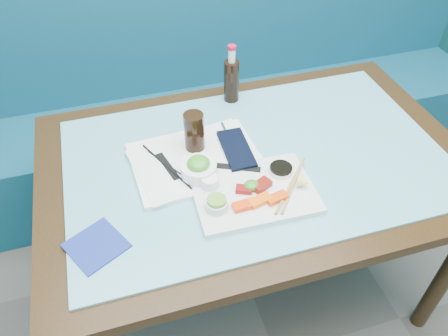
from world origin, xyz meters
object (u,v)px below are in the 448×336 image
object	(u,v)px
sashimi_plate	(254,192)
seaweed_bowl	(199,170)
cola_glass	(194,132)
dining_table	(255,178)
cola_bottle_body	(231,81)
serving_tray	(196,161)
booth_bench	(198,109)
blue_napkin	(96,245)

from	to	relation	value
sashimi_plate	seaweed_bowl	distance (m)	0.18
seaweed_bowl	cola_glass	bearing A→B (deg)	81.25
dining_table	cola_bottle_body	xyz separation A→B (m)	(0.02, 0.34, 0.17)
dining_table	serving_tray	xyz separation A→B (m)	(-0.19, 0.04, 0.10)
booth_bench	seaweed_bowl	distance (m)	1.00
booth_bench	blue_napkin	world-z (taller)	booth_bench
cola_glass	blue_napkin	bearing A→B (deg)	-139.25
serving_tray	blue_napkin	world-z (taller)	serving_tray
dining_table	sashimi_plate	distance (m)	0.19
booth_bench	serving_tray	world-z (taller)	booth_bench
cola_glass	dining_table	bearing A→B (deg)	-26.22
sashimi_plate	seaweed_bowl	xyz separation A→B (m)	(-0.14, 0.11, 0.03)
dining_table	seaweed_bowl	size ratio (longest dim) A/B	12.65
sashimi_plate	cola_glass	size ratio (longest dim) A/B	2.68
cola_bottle_body	blue_napkin	distance (m)	0.78
sashimi_plate	serving_tray	bearing A→B (deg)	126.49
booth_bench	cola_glass	size ratio (longest dim) A/B	22.50
sashimi_plate	blue_napkin	xyz separation A→B (m)	(-0.47, -0.06, -0.01)
sashimi_plate	blue_napkin	bearing A→B (deg)	-171.23
booth_bench	cola_bottle_body	world-z (taller)	booth_bench
cola_bottle_body	booth_bench	bearing A→B (deg)	92.29
dining_table	cola_bottle_body	bearing A→B (deg)	86.67
booth_bench	serving_tray	size ratio (longest dim) A/B	7.44
dining_table	booth_bench	bearing A→B (deg)	90.00
blue_napkin	sashimi_plate	bearing A→B (deg)	6.95
booth_bench	dining_table	size ratio (longest dim) A/B	2.14
serving_tray	sashimi_plate	bearing A→B (deg)	-58.62
sashimi_plate	serving_tray	distance (m)	0.23
sashimi_plate	blue_napkin	world-z (taller)	sashimi_plate
cola_bottle_body	blue_napkin	xyz separation A→B (m)	(-0.55, -0.55, -0.08)
dining_table	cola_glass	xyz separation A→B (m)	(-0.18, 0.09, 0.17)
dining_table	serving_tray	size ratio (longest dim) A/B	3.47
blue_napkin	cola_bottle_body	bearing A→B (deg)	44.97
booth_bench	dining_table	xyz separation A→B (m)	(0.00, -0.84, 0.29)
serving_tray	dining_table	bearing A→B (deg)	-13.68
serving_tray	cola_bottle_body	xyz separation A→B (m)	(0.21, 0.31, 0.07)
booth_bench	cola_bottle_body	distance (m)	0.68
cola_glass	blue_napkin	world-z (taller)	cola_glass
sashimi_plate	cola_glass	distance (m)	0.28
serving_tray	cola_glass	xyz separation A→B (m)	(0.01, 0.05, 0.07)
seaweed_bowl	booth_bench	bearing A→B (deg)	76.93
cola_bottle_body	dining_table	bearing A→B (deg)	-93.33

